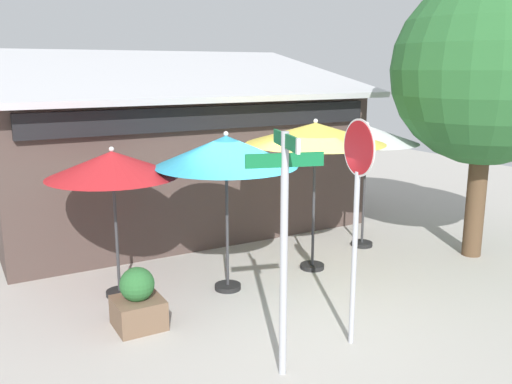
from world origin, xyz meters
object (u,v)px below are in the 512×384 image
(patio_umbrella_teal_center, at_px, (226,152))
(patio_umbrella_mustard_right, at_px, (315,134))
(street_sign_post, at_px, (284,230))
(patio_umbrella_ivory_far_right, at_px, (367,136))
(sidewalk_planter, at_px, (138,302))
(patio_umbrella_crimson_left, at_px, (112,166))
(stop_sign, at_px, (357,193))
(shade_tree, at_px, (499,75))

(patio_umbrella_teal_center, height_order, patio_umbrella_mustard_right, patio_umbrella_mustard_right)
(street_sign_post, distance_m, patio_umbrella_ivory_far_right, 5.28)
(patio_umbrella_ivory_far_right, height_order, sidewalk_planter, patio_umbrella_ivory_far_right)
(patio_umbrella_crimson_left, distance_m, patio_umbrella_mustard_right, 3.50)
(street_sign_post, bearing_deg, patio_umbrella_ivory_far_right, 39.39)
(patio_umbrella_crimson_left, distance_m, sidewalk_planter, 2.16)
(street_sign_post, relative_size, stop_sign, 0.98)
(shade_tree, bearing_deg, street_sign_post, -163.40)
(patio_umbrella_mustard_right, bearing_deg, patio_umbrella_teal_center, -176.94)
(patio_umbrella_ivory_far_right, xyz_separation_m, sidewalk_planter, (-5.19, -1.27, -1.92))
(street_sign_post, distance_m, stop_sign, 1.26)
(patio_umbrella_ivory_far_right, bearing_deg, patio_umbrella_crimson_left, -179.71)
(street_sign_post, bearing_deg, patio_umbrella_mustard_right, 49.06)
(patio_umbrella_mustard_right, relative_size, patio_umbrella_ivory_far_right, 1.07)
(patio_umbrella_teal_center, distance_m, sidewalk_planter, 2.67)
(patio_umbrella_crimson_left, xyz_separation_m, patio_umbrella_ivory_far_right, (5.11, 0.03, 0.16))
(stop_sign, xyz_separation_m, patio_umbrella_crimson_left, (-2.27, 3.11, 0.08))
(stop_sign, relative_size, shade_tree, 0.56)
(street_sign_post, height_order, stop_sign, stop_sign)
(street_sign_post, bearing_deg, patio_umbrella_crimson_left, 107.60)
(patio_umbrella_crimson_left, xyz_separation_m, patio_umbrella_teal_center, (1.65, -0.64, 0.18))
(patio_umbrella_ivory_far_right, bearing_deg, street_sign_post, -140.61)
(patio_umbrella_teal_center, height_order, sidewalk_planter, patio_umbrella_teal_center)
(stop_sign, bearing_deg, sidewalk_planter, 141.54)
(patio_umbrella_teal_center, relative_size, shade_tree, 0.50)
(street_sign_post, xyz_separation_m, patio_umbrella_teal_center, (0.60, 2.66, 0.50))
(patio_umbrella_crimson_left, height_order, patio_umbrella_ivory_far_right, patio_umbrella_ivory_far_right)
(shade_tree, bearing_deg, patio_umbrella_mustard_right, 163.08)
(shade_tree, bearing_deg, patio_umbrella_crimson_left, 166.98)
(street_sign_post, height_order, shade_tree, shade_tree)
(patio_umbrella_crimson_left, bearing_deg, patio_umbrella_ivory_far_right, 0.29)
(patio_umbrella_mustard_right, relative_size, sidewalk_planter, 3.09)
(patio_umbrella_crimson_left, relative_size, patio_umbrella_ivory_far_right, 0.95)
(street_sign_post, relative_size, patio_umbrella_mustard_right, 1.07)
(street_sign_post, distance_m, shade_tree, 6.27)
(stop_sign, height_order, sidewalk_planter, stop_sign)
(patio_umbrella_ivory_far_right, bearing_deg, patio_umbrella_teal_center, -169.04)
(sidewalk_planter, bearing_deg, street_sign_post, -61.34)
(patio_umbrella_teal_center, bearing_deg, patio_umbrella_ivory_far_right, 10.96)
(patio_umbrella_teal_center, relative_size, patio_umbrella_ivory_far_right, 1.03)
(street_sign_post, relative_size, shade_tree, 0.55)
(sidewalk_planter, bearing_deg, patio_umbrella_mustard_right, 11.18)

